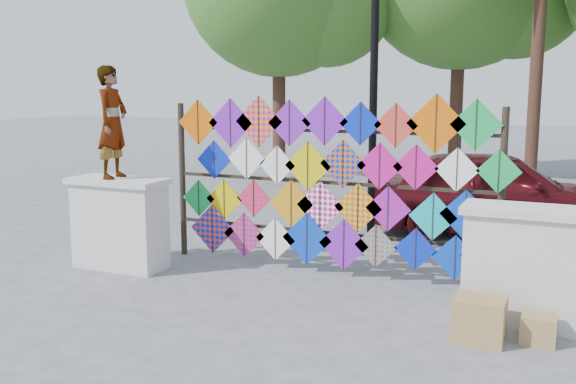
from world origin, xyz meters
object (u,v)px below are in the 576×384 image
at_px(lamppost, 374,76).
at_px(vendor_woman, 112,122).
at_px(kite_rack, 328,185).
at_px(sedan, 496,192).

bearing_deg(lamppost, vendor_woman, -144.24).
bearing_deg(lamppost, kite_rack, -99.93).
bearing_deg(sedan, lamppost, 130.98).
relative_size(vendor_woman, sedan, 0.35).
bearing_deg(kite_rack, vendor_woman, -161.91).
bearing_deg(kite_rack, sedan, 62.29).
xyz_separation_m(kite_rack, vendor_woman, (-2.83, -0.92, 0.82)).
relative_size(kite_rack, lamppost, 1.10).
bearing_deg(vendor_woman, sedan, -54.04).
bearing_deg(sedan, vendor_woman, 120.42).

